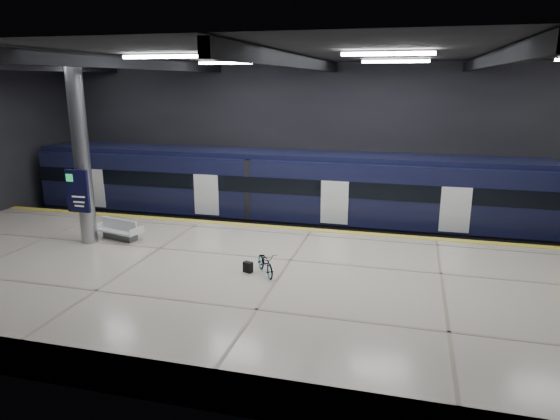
% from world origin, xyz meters
% --- Properties ---
extents(ground, '(30.00, 30.00, 0.00)m').
position_xyz_m(ground, '(0.00, 0.00, 0.00)').
color(ground, black).
rests_on(ground, ground).
extents(room_shell, '(30.10, 16.10, 8.05)m').
position_xyz_m(room_shell, '(-0.00, 0.00, 5.72)').
color(room_shell, black).
rests_on(room_shell, ground).
extents(platform, '(30.00, 11.00, 1.10)m').
position_xyz_m(platform, '(0.00, -2.50, 0.55)').
color(platform, beige).
rests_on(platform, ground).
extents(safety_strip, '(30.00, 0.40, 0.01)m').
position_xyz_m(safety_strip, '(0.00, 2.75, 1.11)').
color(safety_strip, gold).
rests_on(safety_strip, platform).
extents(rails, '(30.00, 1.52, 0.16)m').
position_xyz_m(rails, '(0.00, 5.50, 0.08)').
color(rails, gray).
rests_on(rails, ground).
extents(train, '(29.40, 2.84, 3.79)m').
position_xyz_m(train, '(-0.47, 5.50, 2.06)').
color(train, black).
rests_on(train, ground).
extents(bench, '(1.98, 1.19, 0.82)m').
position_xyz_m(bench, '(-7.05, -0.39, 1.39)').
color(bench, '#595B60').
rests_on(bench, platform).
extents(bicycle, '(1.22, 1.48, 0.76)m').
position_xyz_m(bicycle, '(-0.48, -2.46, 1.48)').
color(bicycle, '#99999E').
rests_on(bicycle, platform).
extents(pannier_bag, '(0.35, 0.28, 0.35)m').
position_xyz_m(pannier_bag, '(-1.08, -2.46, 1.28)').
color(pannier_bag, black).
rests_on(pannier_bag, platform).
extents(info_column, '(0.90, 0.78, 6.90)m').
position_xyz_m(info_column, '(-8.00, -1.03, 4.46)').
color(info_column, '#9EA0A5').
rests_on(info_column, platform).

